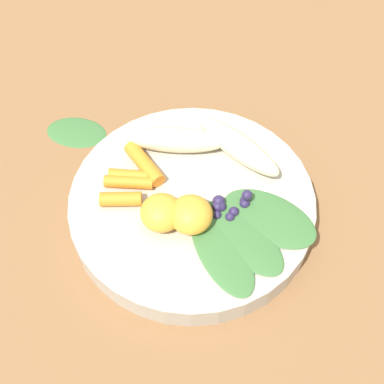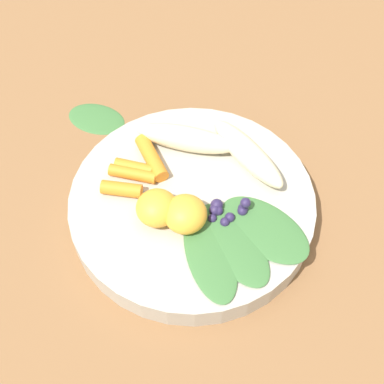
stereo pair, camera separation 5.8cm
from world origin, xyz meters
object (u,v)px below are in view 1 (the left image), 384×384
at_px(kale_leaf_stray, 76,131).
at_px(banana_peeled_left, 175,140).
at_px(banana_peeled_right, 239,146).
at_px(bowl, 192,205).
at_px(orange_segment_near, 191,215).

bearing_deg(kale_leaf_stray, banana_peeled_left, 171.03).
height_order(banana_peeled_right, kale_leaf_stray, banana_peeled_right).
height_order(bowl, orange_segment_near, orange_segment_near).
xyz_separation_m(banana_peeled_left, banana_peeled_right, (0.05, -0.06, 0.00)).
height_order(banana_peeled_right, orange_segment_near, orange_segment_near).
relative_size(orange_segment_near, kale_leaf_stray, 0.58).
relative_size(bowl, banana_peeled_left, 2.32).
bearing_deg(banana_peeled_right, kale_leaf_stray, 27.34).
height_order(orange_segment_near, kale_leaf_stray, orange_segment_near).
bearing_deg(banana_peeled_right, orange_segment_near, 104.47).
xyz_separation_m(bowl, kale_leaf_stray, (-0.02, 0.20, -0.01)).
xyz_separation_m(banana_peeled_left, kale_leaf_stray, (-0.06, 0.13, -0.04)).
bearing_deg(bowl, banana_peeled_left, 60.66).
distance_m(bowl, banana_peeled_right, 0.09).
relative_size(bowl, banana_peeled_right, 2.32).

